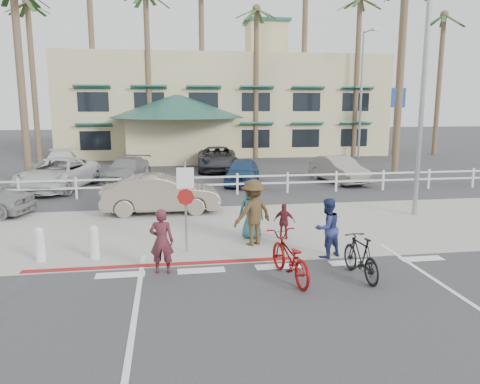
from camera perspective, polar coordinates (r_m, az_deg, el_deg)
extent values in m
plane|color=#333335|center=(11.78, 5.38, -10.07)|extent=(140.00, 140.00, 0.00)
cube|color=#333335|center=(10.01, 8.25, -14.02)|extent=(12.00, 16.00, 0.01)
cube|color=gray|center=(15.97, 1.44, -4.41)|extent=(22.00, 7.00, 0.01)
cube|color=#333335|center=(19.81, -0.62, -1.43)|extent=(40.00, 5.00, 0.01)
cube|color=#333335|center=(29.10, -3.29, 2.47)|extent=(50.00, 16.00, 0.01)
cube|color=maroon|center=(12.58, -9.54, -8.76)|extent=(7.00, 0.25, 0.02)
imported|color=#780707|center=(11.35, 6.03, -7.90)|extent=(1.05, 2.23, 1.12)
imported|color=#4A1D23|center=(11.80, -9.53, -5.93)|extent=(0.65, 0.48, 1.65)
imported|color=black|center=(11.76, 14.50, -7.65)|extent=(0.63, 1.82, 1.08)
imported|color=navy|center=(13.05, 10.57, -4.33)|extent=(0.99, 0.90, 1.66)
imported|color=#443219|center=(13.90, 1.59, -2.52)|extent=(1.47, 1.23, 1.98)
imported|color=maroon|center=(14.61, 5.41, -3.61)|extent=(0.72, 0.49, 1.14)
imported|color=#25575D|center=(14.59, 1.40, -2.44)|extent=(0.87, 0.60, 1.70)
imported|color=gray|center=(18.30, -9.58, -0.23)|extent=(4.52, 1.60, 1.49)
imported|color=silver|center=(24.67, -21.32, 2.05)|extent=(3.74, 5.97, 1.54)
imported|color=gray|center=(26.06, -13.64, 2.63)|extent=(2.77, 4.73, 1.29)
imported|color=navy|center=(24.50, 0.29, 2.51)|extent=(2.59, 4.23, 1.35)
imported|color=gray|center=(25.69, 11.92, 2.70)|extent=(2.22, 4.41, 1.39)
imported|color=silver|center=(30.00, -20.95, 3.35)|extent=(2.61, 5.02, 1.39)
imported|color=#2D2D32|center=(29.63, -2.75, 4.06)|extent=(2.83, 5.50, 1.48)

